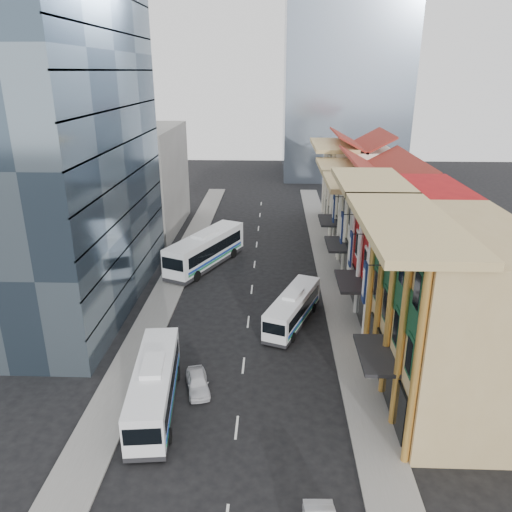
{
  "coord_description": "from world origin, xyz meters",
  "views": [
    {
      "loc": [
        2.16,
        -24.43,
        20.96
      ],
      "look_at": [
        0.59,
        17.89,
        5.18
      ],
      "focal_mm": 35.0,
      "sensor_mm": 36.0,
      "label": 1
    }
  ],
  "objects_px": {
    "bus_left_far": "(206,249)",
    "bus_left_near": "(154,385)",
    "sedan_left": "(198,382)",
    "bus_right": "(293,308)",
    "office_tower": "(55,143)",
    "shophouse_tan": "(455,316)"
  },
  "relations": [
    {
      "from": "shophouse_tan",
      "to": "office_tower",
      "type": "height_order",
      "value": "office_tower"
    },
    {
      "from": "bus_left_far",
      "to": "shophouse_tan",
      "type": "bearing_deg",
      "value": -25.65
    },
    {
      "from": "office_tower",
      "to": "bus_right",
      "type": "distance_m",
      "value": 25.23
    },
    {
      "from": "shophouse_tan",
      "to": "bus_right",
      "type": "relative_size",
      "value": 1.48
    },
    {
      "from": "bus_left_near",
      "to": "bus_right",
      "type": "height_order",
      "value": "bus_left_near"
    },
    {
      "from": "office_tower",
      "to": "sedan_left",
      "type": "distance_m",
      "value": 24.59
    },
    {
      "from": "office_tower",
      "to": "bus_left_near",
      "type": "distance_m",
      "value": 23.89
    },
    {
      "from": "bus_left_near",
      "to": "sedan_left",
      "type": "xyz_separation_m",
      "value": [
        2.51,
        1.97,
        -1.08
      ]
    },
    {
      "from": "shophouse_tan",
      "to": "bus_left_near",
      "type": "bearing_deg",
      "value": -173.64
    },
    {
      "from": "bus_left_far",
      "to": "bus_right",
      "type": "distance_m",
      "value": 16.44
    },
    {
      "from": "bus_left_far",
      "to": "bus_right",
      "type": "height_order",
      "value": "bus_left_far"
    },
    {
      "from": "office_tower",
      "to": "bus_left_near",
      "type": "height_order",
      "value": "office_tower"
    },
    {
      "from": "shophouse_tan",
      "to": "bus_left_far",
      "type": "height_order",
      "value": "shophouse_tan"
    },
    {
      "from": "shophouse_tan",
      "to": "bus_left_far",
      "type": "relative_size",
      "value": 1.1
    },
    {
      "from": "office_tower",
      "to": "bus_right",
      "type": "relative_size",
      "value": 3.18
    },
    {
      "from": "office_tower",
      "to": "sedan_left",
      "type": "height_order",
      "value": "office_tower"
    },
    {
      "from": "office_tower",
      "to": "sedan_left",
      "type": "bearing_deg",
      "value": -45.4
    },
    {
      "from": "bus_left_far",
      "to": "bus_left_near",
      "type": "bearing_deg",
      "value": -65.53
    },
    {
      "from": "shophouse_tan",
      "to": "office_tower",
      "type": "bearing_deg",
      "value": 155.7
    },
    {
      "from": "office_tower",
      "to": "bus_left_near",
      "type": "bearing_deg",
      "value": -54.58
    },
    {
      "from": "office_tower",
      "to": "bus_right",
      "type": "xyz_separation_m",
      "value": [
        20.93,
        -4.11,
        -13.48
      ]
    },
    {
      "from": "bus_left_far",
      "to": "office_tower",
      "type": "bearing_deg",
      "value": -116.43
    }
  ]
}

